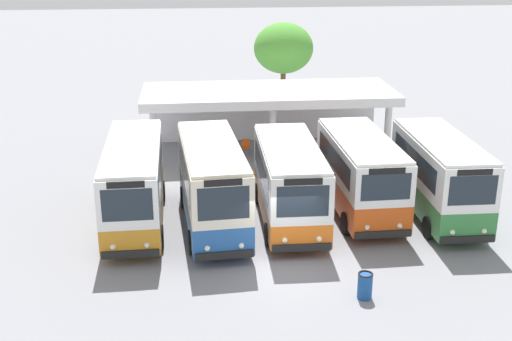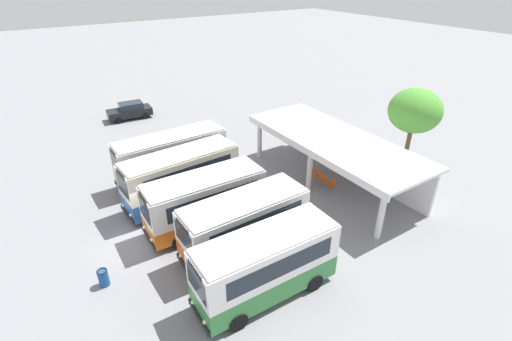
{
  "view_description": "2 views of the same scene",
  "coord_description": "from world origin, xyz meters",
  "px_view_note": "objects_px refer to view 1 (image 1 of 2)",
  "views": [
    {
      "loc": [
        -3.02,
        -20.74,
        11.09
      ],
      "look_at": [
        -0.53,
        4.56,
        2.01
      ],
      "focal_mm": 46.08,
      "sensor_mm": 36.0,
      "label": 1
    },
    {
      "loc": [
        17.27,
        -3.43,
        13.59
      ],
      "look_at": [
        -0.49,
        8.07,
        1.83
      ],
      "focal_mm": 26.17,
      "sensor_mm": 36.0,
      "label": 2
    }
  ],
  "objects_px": {
    "waiting_chair_end_by_column": "(246,146)",
    "waiting_chair_middle_seat": "(273,146)",
    "city_bus_second_in_row": "(212,182)",
    "city_bus_fourth_amber": "(361,172)",
    "waiting_chair_fourth_seat": "(286,145)",
    "city_bus_middle_cream": "(289,181)",
    "litter_bin_apron": "(365,285)",
    "city_bus_nearest_orange": "(134,181)",
    "waiting_chair_second_from_end": "(259,145)",
    "city_bus_fifth_blue": "(440,174)"
  },
  "relations": [
    {
      "from": "waiting_chair_second_from_end",
      "to": "litter_bin_apron",
      "type": "distance_m",
      "value": 15.25
    },
    {
      "from": "waiting_chair_end_by_column",
      "to": "city_bus_nearest_orange",
      "type": "bearing_deg",
      "value": -121.63
    },
    {
      "from": "city_bus_middle_cream",
      "to": "waiting_chair_fourth_seat",
      "type": "relative_size",
      "value": 8.16
    },
    {
      "from": "waiting_chair_fourth_seat",
      "to": "litter_bin_apron",
      "type": "relative_size",
      "value": 0.96
    },
    {
      "from": "waiting_chair_end_by_column",
      "to": "litter_bin_apron",
      "type": "bearing_deg",
      "value": -80.28
    },
    {
      "from": "city_bus_second_in_row",
      "to": "waiting_chair_end_by_column",
      "type": "distance_m",
      "value": 9.38
    },
    {
      "from": "litter_bin_apron",
      "to": "city_bus_nearest_orange",
      "type": "bearing_deg",
      "value": 139.3
    },
    {
      "from": "litter_bin_apron",
      "to": "waiting_chair_fourth_seat",
      "type": "bearing_deg",
      "value": 91.6
    },
    {
      "from": "city_bus_second_in_row",
      "to": "litter_bin_apron",
      "type": "height_order",
      "value": "city_bus_second_in_row"
    },
    {
      "from": "city_bus_nearest_orange",
      "to": "city_bus_middle_cream",
      "type": "distance_m",
      "value": 6.25
    },
    {
      "from": "city_bus_nearest_orange",
      "to": "waiting_chair_middle_seat",
      "type": "height_order",
      "value": "city_bus_nearest_orange"
    },
    {
      "from": "city_bus_nearest_orange",
      "to": "waiting_chair_fourth_seat",
      "type": "distance_m",
      "value": 11.28
    },
    {
      "from": "city_bus_nearest_orange",
      "to": "waiting_chair_second_from_end",
      "type": "height_order",
      "value": "city_bus_nearest_orange"
    },
    {
      "from": "waiting_chair_end_by_column",
      "to": "litter_bin_apron",
      "type": "distance_m",
      "value": 15.38
    },
    {
      "from": "city_bus_fifth_blue",
      "to": "waiting_chair_fourth_seat",
      "type": "height_order",
      "value": "city_bus_fifth_blue"
    },
    {
      "from": "city_bus_second_in_row",
      "to": "waiting_chair_end_by_column",
      "type": "relative_size",
      "value": 8.76
    },
    {
      "from": "waiting_chair_end_by_column",
      "to": "waiting_chair_second_from_end",
      "type": "relative_size",
      "value": 1.0
    },
    {
      "from": "waiting_chair_fourth_seat",
      "to": "litter_bin_apron",
      "type": "bearing_deg",
      "value": -88.4
    },
    {
      "from": "waiting_chair_fourth_seat",
      "to": "city_bus_nearest_orange",
      "type": "bearing_deg",
      "value": -131.18
    },
    {
      "from": "city_bus_middle_cream",
      "to": "litter_bin_apron",
      "type": "xyz_separation_m",
      "value": [
        1.57,
        -6.24,
        -1.35
      ]
    },
    {
      "from": "city_bus_fourth_amber",
      "to": "waiting_chair_second_from_end",
      "type": "distance_m",
      "value": 8.93
    },
    {
      "from": "city_bus_middle_cream",
      "to": "waiting_chair_end_by_column",
      "type": "distance_m",
      "value": 9.07
    },
    {
      "from": "city_bus_fourth_amber",
      "to": "waiting_chair_end_by_column",
      "type": "distance_m",
      "value": 9.25
    },
    {
      "from": "city_bus_second_in_row",
      "to": "waiting_chair_fourth_seat",
      "type": "relative_size",
      "value": 8.76
    },
    {
      "from": "litter_bin_apron",
      "to": "city_bus_second_in_row",
      "type": "bearing_deg",
      "value": 127.46
    },
    {
      "from": "city_bus_middle_cream",
      "to": "city_bus_nearest_orange",
      "type": "bearing_deg",
      "value": 175.65
    },
    {
      "from": "waiting_chair_second_from_end",
      "to": "waiting_chair_middle_seat",
      "type": "height_order",
      "value": "same"
    },
    {
      "from": "waiting_chair_second_from_end",
      "to": "waiting_chair_fourth_seat",
      "type": "height_order",
      "value": "same"
    },
    {
      "from": "city_bus_nearest_orange",
      "to": "city_bus_second_in_row",
      "type": "bearing_deg",
      "value": -10.81
    },
    {
      "from": "waiting_chair_middle_seat",
      "to": "litter_bin_apron",
      "type": "distance_m",
      "value": 15.07
    },
    {
      "from": "city_bus_middle_cream",
      "to": "city_bus_fifth_blue",
      "type": "distance_m",
      "value": 6.23
    },
    {
      "from": "city_bus_fifth_blue",
      "to": "waiting_chair_fourth_seat",
      "type": "xyz_separation_m",
      "value": [
        -5.08,
        8.94,
        -1.34
      ]
    },
    {
      "from": "litter_bin_apron",
      "to": "waiting_chair_second_from_end",
      "type": "bearing_deg",
      "value": 97.06
    },
    {
      "from": "city_bus_fourth_amber",
      "to": "waiting_chair_middle_seat",
      "type": "bearing_deg",
      "value": 108.52
    },
    {
      "from": "city_bus_middle_cream",
      "to": "waiting_chair_end_by_column",
      "type": "bearing_deg",
      "value": 96.57
    },
    {
      "from": "city_bus_fifth_blue",
      "to": "waiting_chair_end_by_column",
      "type": "height_order",
      "value": "city_bus_fifth_blue"
    },
    {
      "from": "city_bus_middle_cream",
      "to": "waiting_chair_second_from_end",
      "type": "xyz_separation_m",
      "value": [
        -0.3,
        8.9,
        -1.28
      ]
    },
    {
      "from": "city_bus_nearest_orange",
      "to": "city_bus_second_in_row",
      "type": "xyz_separation_m",
      "value": [
        3.12,
        -0.59,
        0.05
      ]
    },
    {
      "from": "waiting_chair_end_by_column",
      "to": "litter_bin_apron",
      "type": "height_order",
      "value": "litter_bin_apron"
    },
    {
      "from": "city_bus_nearest_orange",
      "to": "waiting_chair_second_from_end",
      "type": "relative_size",
      "value": 9.08
    },
    {
      "from": "city_bus_fourth_amber",
      "to": "city_bus_nearest_orange",
      "type": "bearing_deg",
      "value": -178.32
    },
    {
      "from": "city_bus_fourth_amber",
      "to": "waiting_chair_fourth_seat",
      "type": "xyz_separation_m",
      "value": [
        -1.97,
        8.16,
        -1.29
      ]
    },
    {
      "from": "city_bus_middle_cream",
      "to": "waiting_chair_second_from_end",
      "type": "distance_m",
      "value": 8.99
    },
    {
      "from": "city_bus_second_in_row",
      "to": "waiting_chair_second_from_end",
      "type": "relative_size",
      "value": 8.76
    },
    {
      "from": "waiting_chair_end_by_column",
      "to": "waiting_chair_middle_seat",
      "type": "xyz_separation_m",
      "value": [
        1.45,
        -0.13,
        0.0
      ]
    },
    {
      "from": "city_bus_second_in_row",
      "to": "city_bus_middle_cream",
      "type": "relative_size",
      "value": 1.07
    },
    {
      "from": "waiting_chair_end_by_column",
      "to": "waiting_chair_second_from_end",
      "type": "distance_m",
      "value": 0.73
    },
    {
      "from": "waiting_chair_end_by_column",
      "to": "city_bus_fifth_blue",
      "type": "bearing_deg",
      "value": -50.99
    },
    {
      "from": "city_bus_second_in_row",
      "to": "waiting_chair_middle_seat",
      "type": "bearing_deg",
      "value": 68.35
    },
    {
      "from": "city_bus_second_in_row",
      "to": "city_bus_nearest_orange",
      "type": "bearing_deg",
      "value": 169.19
    }
  ]
}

